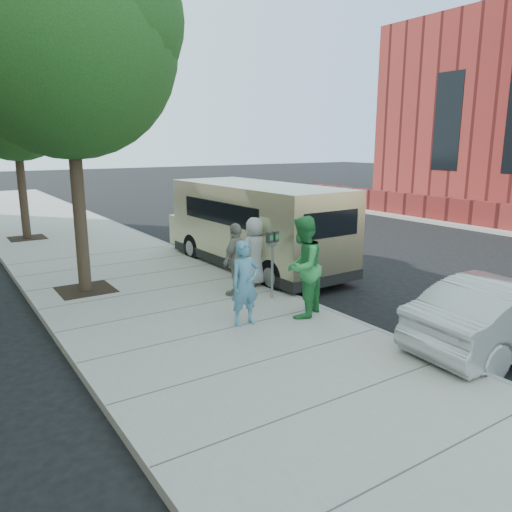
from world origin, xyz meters
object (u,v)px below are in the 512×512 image
person_gray_shirt (255,251)px  person_striped_polo (236,259)px  person_officer (245,283)px  sedan (509,315)px  tree_far (14,98)px  van (255,225)px  tree_near (68,38)px  person_green_shirt (303,267)px  parking_meter (272,250)px

person_gray_shirt → person_striped_polo: (-0.80, -0.46, -0.00)m
person_officer → sedan: bearing=-44.1°
tree_far → van: size_ratio=1.01×
sedan → person_gray_shirt: 5.54m
sedan → person_striped_polo: bearing=29.6°
tree_near → person_gray_shirt: bearing=-27.0°
person_officer → tree_far: bearing=99.6°
person_officer → person_green_shirt: 1.20m
tree_far → person_gray_shirt: size_ratio=4.04×
tree_far → person_green_shirt: (3.01, -11.69, -3.76)m
van → tree_near: bearing=178.1°
person_gray_shirt → person_striped_polo: person_gray_shirt is taller
van → sedan: van is taller
parking_meter → person_striped_polo: size_ratio=0.91×
sedan → person_gray_shirt: (-1.60, 5.29, 0.31)m
sedan → person_officer: bearing=48.6°
sedan → person_green_shirt: (-2.04, 2.96, 0.49)m
tree_near → parking_meter: tree_near is taller
person_green_shirt → tree_far: bearing=-104.7°
sedan → person_striped_polo: 5.40m
person_gray_shirt → van: bearing=-131.6°
sedan → person_gray_shirt: person_gray_shirt is taller
van → person_officer: size_ratio=4.09×
person_officer → person_striped_polo: size_ratio=0.98×
sedan → person_green_shirt: person_green_shirt is taller
parking_meter → person_green_shirt: (-0.15, -1.22, -0.08)m
person_officer → person_striped_polo: 1.85m
tree_near → van: bearing=-0.4°
parking_meter → tree_far: bearing=95.3°
tree_near → person_officer: tree_near is taller
person_officer → person_green_shirt: (1.17, -0.21, 0.19)m
parking_meter → person_officer: person_officer is taller
parking_meter → person_striped_polo: 0.86m
person_officer → person_striped_polo: person_striped_polo is taller
person_striped_polo → van: bearing=-157.8°
tree_far → sedan: size_ratio=1.67×
tree_near → tree_far: 7.63m
tree_near → sedan: bearing=-54.4°
tree_far → person_officer: bearing=-80.9°
van → person_striped_polo: van is taller
person_green_shirt → parking_meter: bearing=-126.3°
person_officer → person_gray_shirt: bearing=53.2°
person_green_shirt → person_striped_polo: size_ratio=1.22×
person_gray_shirt → tree_far: bearing=-78.5°
tree_far → person_officer: tree_far is taller
tree_near → person_officer: bearing=-64.7°
parking_meter → person_green_shirt: person_green_shirt is taller
tree_far → parking_meter: bearing=-73.2°
person_green_shirt → person_gray_shirt: 2.38m
van → person_green_shirt: bearing=-112.7°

